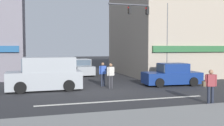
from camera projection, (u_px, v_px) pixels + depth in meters
The scene contains 10 objects.
ground_plane at pixel (106, 90), 16.79m from camera, with size 120.00×120.00×0.00m, color #2B2B2D.
lane_marking_stripe at pixel (125, 100), 13.45m from camera, with size 9.00×0.24×0.01m, color silver.
building_right_corner at pixel (182, 21), 27.10m from camera, with size 12.54×11.11×10.96m.
traffic_light_mast at pixel (156, 29), 20.44m from camera, with size 4.89×0.26×6.20m.
van_approaching_near at pixel (46, 74), 16.66m from camera, with size 4.60×2.05×2.11m.
sedan_crossing_rightbound at pixel (172, 75), 18.89m from camera, with size 4.22×2.13×1.58m.
sedan_crossing_leftbound at pixel (81, 68), 25.80m from camera, with size 2.03×4.18×1.58m.
pedestrian_foreground_with_bag at pixel (210, 84), 12.60m from camera, with size 0.66×0.45×1.67m.
pedestrian_mid_crossing at pixel (111, 74), 17.32m from camera, with size 0.55×0.32×1.67m.
pedestrian_far_side at pixel (103, 73), 18.33m from camera, with size 0.56×0.30×1.67m.
Camera 1 is at (-4.49, -16.04, 2.74)m, focal length 42.00 mm.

